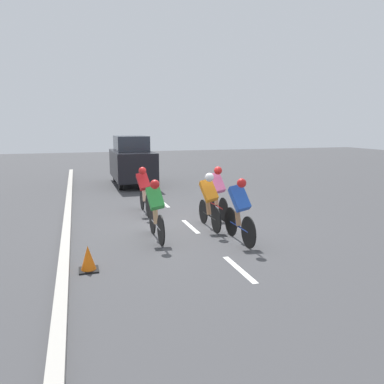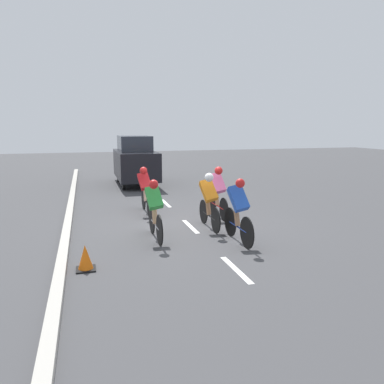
{
  "view_description": "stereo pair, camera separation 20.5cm",
  "coord_description": "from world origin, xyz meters",
  "px_view_note": "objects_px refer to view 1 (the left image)",
  "views": [
    {
      "loc": [
        2.86,
        9.56,
        2.7
      ],
      "look_at": [
        -0.04,
        0.16,
        0.95
      ],
      "focal_mm": 35.0,
      "sensor_mm": 36.0,
      "label": 1
    },
    {
      "loc": [
        2.67,
        9.62,
        2.7
      ],
      "look_at": [
        -0.04,
        0.16,
        0.95
      ],
      "focal_mm": 35.0,
      "sensor_mm": 36.0,
      "label": 2
    }
  ],
  "objects_px": {
    "cyclist_pink": "(217,190)",
    "support_car": "(132,161)",
    "cyclist_blue": "(239,209)",
    "cyclist_red": "(144,189)",
    "traffic_cone": "(88,259)",
    "cyclist_green": "(156,209)",
    "cyclist_orange": "(209,199)"
  },
  "relations": [
    {
      "from": "cyclist_pink",
      "to": "support_car",
      "type": "height_order",
      "value": "support_car"
    },
    {
      "from": "cyclist_blue",
      "to": "cyclist_red",
      "type": "bearing_deg",
      "value": -65.51
    },
    {
      "from": "traffic_cone",
      "to": "cyclist_blue",
      "type": "bearing_deg",
      "value": -167.66
    },
    {
      "from": "cyclist_blue",
      "to": "cyclist_green",
      "type": "bearing_deg",
      "value": -22.42
    },
    {
      "from": "cyclist_blue",
      "to": "cyclist_green",
      "type": "height_order",
      "value": "cyclist_blue"
    },
    {
      "from": "cyclist_blue",
      "to": "cyclist_red",
      "type": "height_order",
      "value": "cyclist_blue"
    },
    {
      "from": "cyclist_green",
      "to": "cyclist_pink",
      "type": "bearing_deg",
      "value": -142.83
    },
    {
      "from": "cyclist_green",
      "to": "cyclist_red",
      "type": "height_order",
      "value": "cyclist_green"
    },
    {
      "from": "cyclist_green",
      "to": "cyclist_red",
      "type": "distance_m",
      "value": 2.78
    },
    {
      "from": "cyclist_blue",
      "to": "cyclist_red",
      "type": "xyz_separation_m",
      "value": [
        1.61,
        -3.52,
        -0.02
      ]
    },
    {
      "from": "cyclist_pink",
      "to": "cyclist_green",
      "type": "xyz_separation_m",
      "value": [
        2.18,
        1.65,
        -0.05
      ]
    },
    {
      "from": "cyclist_green",
      "to": "cyclist_orange",
      "type": "bearing_deg",
      "value": -159.53
    },
    {
      "from": "cyclist_pink",
      "to": "cyclist_orange",
      "type": "height_order",
      "value": "cyclist_pink"
    },
    {
      "from": "traffic_cone",
      "to": "cyclist_pink",
      "type": "bearing_deg",
      "value": -140.25
    },
    {
      "from": "cyclist_blue",
      "to": "traffic_cone",
      "type": "xyz_separation_m",
      "value": [
        3.42,
        0.75,
        -0.57
      ]
    },
    {
      "from": "cyclist_red",
      "to": "traffic_cone",
      "type": "height_order",
      "value": "cyclist_red"
    },
    {
      "from": "cyclist_blue",
      "to": "support_car",
      "type": "height_order",
      "value": "support_car"
    },
    {
      "from": "cyclist_blue",
      "to": "cyclist_green",
      "type": "relative_size",
      "value": 1.0
    },
    {
      "from": "cyclist_pink",
      "to": "cyclist_orange",
      "type": "distance_m",
      "value": 1.25
    },
    {
      "from": "cyclist_green",
      "to": "support_car",
      "type": "relative_size",
      "value": 0.45
    },
    {
      "from": "cyclist_pink",
      "to": "cyclist_orange",
      "type": "xyz_separation_m",
      "value": [
        0.64,
        1.08,
        -0.02
      ]
    },
    {
      "from": "support_car",
      "to": "cyclist_red",
      "type": "bearing_deg",
      "value": 85.28
    },
    {
      "from": "cyclist_pink",
      "to": "traffic_cone",
      "type": "bearing_deg",
      "value": 39.75
    },
    {
      "from": "cyclist_blue",
      "to": "traffic_cone",
      "type": "height_order",
      "value": "cyclist_blue"
    },
    {
      "from": "support_car",
      "to": "cyclist_green",
      "type": "bearing_deg",
      "value": 85.42
    },
    {
      "from": "cyclist_pink",
      "to": "cyclist_blue",
      "type": "bearing_deg",
      "value": 81.33
    },
    {
      "from": "support_car",
      "to": "traffic_cone",
      "type": "bearing_deg",
      "value": 77.25
    },
    {
      "from": "cyclist_green",
      "to": "cyclist_orange",
      "type": "height_order",
      "value": "cyclist_orange"
    },
    {
      "from": "cyclist_blue",
      "to": "cyclist_green",
      "type": "distance_m",
      "value": 1.96
    },
    {
      "from": "cyclist_green",
      "to": "cyclist_blue",
      "type": "bearing_deg",
      "value": 157.58
    },
    {
      "from": "cyclist_red",
      "to": "cyclist_orange",
      "type": "height_order",
      "value": "cyclist_orange"
    },
    {
      "from": "cyclist_red",
      "to": "cyclist_orange",
      "type": "xyz_separation_m",
      "value": [
        -1.34,
        2.2,
        0.03
      ]
    }
  ]
}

